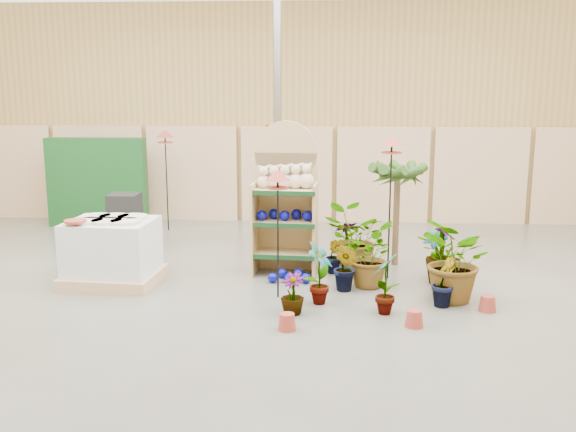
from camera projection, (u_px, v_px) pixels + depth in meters
The scene contains 25 objects.
room at pixel (262, 133), 8.29m from camera, with size 15.20×12.10×4.70m.
display_shelf at pixel (285, 204), 9.75m from camera, with size 1.00×0.67×2.30m.
teddy_bears at pixel (287, 178), 9.56m from camera, with size 0.86×0.24×0.37m.
gazing_balls_shelf at pixel (285, 215), 9.64m from camera, with size 0.85×0.29×0.16m.
gazing_balls_floor at pixel (290, 276), 9.38m from camera, with size 0.63×0.39×0.15m.
pallet_stack at pixel (112, 251), 9.24m from camera, with size 1.38×1.18×0.97m.
charcoal_planters at pixel (125, 222), 11.07m from camera, with size 0.50×0.50×1.00m.
trellis_stock at pixel (97, 182), 12.97m from camera, with size 2.00×0.30×1.80m, color #154C1D.
offer_sign at pixel (281, 164), 10.43m from camera, with size 0.50×0.08×2.20m.
bird_table_front at pixel (278, 179), 8.38m from camera, with size 0.34×0.34×1.74m.
bird_table_right at pixel (392, 146), 9.16m from camera, with size 0.34×0.34×2.11m.
bird_table_back at pixel (165, 137), 12.39m from camera, with size 0.34×0.34×1.98m.
palm at pixel (398, 172), 9.99m from camera, with size 0.70×0.70×1.75m.
potted_plant_0 at pixel (319, 273), 8.33m from camera, with size 0.44×0.30×0.83m, color #274A17.
potted_plant_1 at pixel (346, 268), 8.87m from camera, with size 0.38×0.30×0.69m, color #274A17.
potted_plant_2 at pixel (367, 255), 9.10m from camera, with size 0.81×0.70×0.90m, color #274A17.
potted_plant_3 at pixel (443, 253), 9.21m from camera, with size 0.51×0.51×0.90m, color #274A17.
potted_plant_4 at pixel (436, 253), 9.48m from camera, with size 0.41×0.28×0.78m, color #274A17.
potted_plant_5 at pixel (335, 256), 9.74m from camera, with size 0.31×0.25×0.56m, color #274A17.
potted_plant_6 at pixel (353, 239), 9.86m from camera, with size 0.91×0.79×1.01m, color #274A17.
potted_plant_7 at pixel (292, 294), 7.99m from camera, with size 0.29×0.29×0.53m, color #274A17.
potted_plant_8 at pixel (385, 283), 7.99m from camera, with size 0.42×0.28×0.80m, color #274A17.
potted_plant_9 at pixel (443, 282), 8.28m from camera, with size 0.36×0.29×0.65m, color #274A17.
potted_plant_10 at pixel (457, 261), 8.38m from camera, with size 1.01×0.88×1.13m, color #274A17.
potted_plant_11 at pixel (347, 242), 10.29m from camera, with size 0.39×0.39×0.69m, color #274A17.
Camera 1 is at (0.85, -7.39, 2.79)m, focal length 40.00 mm.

